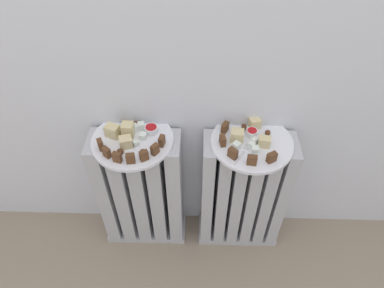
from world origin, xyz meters
TOP-DOWN VIEW (x-y plane):
  - radiator_left at (-0.21, 0.28)m, footprint 0.35×0.14m
  - radiator_right at (0.21, 0.28)m, footprint 0.35×0.14m
  - plate_left at (-0.21, 0.28)m, footprint 0.28×0.28m
  - plate_right at (0.21, 0.28)m, footprint 0.28×0.28m
  - dark_cake_slice_left_0 at (-0.30, 0.23)m, footprint 0.03×0.03m
  - dark_cake_slice_left_1 at (-0.28, 0.20)m, footprint 0.03×0.03m
  - dark_cake_slice_left_2 at (-0.24, 0.18)m, footprint 0.03×0.02m
  - dark_cake_slice_left_3 at (-0.19, 0.17)m, footprint 0.03×0.02m
  - dark_cake_slice_left_4 at (-0.15, 0.19)m, footprint 0.03×0.03m
  - dark_cake_slice_left_5 at (-0.12, 0.21)m, footprint 0.03×0.03m
  - dark_cake_slice_left_6 at (-0.10, 0.25)m, footprint 0.02×0.03m
  - marble_cake_slice_left_0 at (-0.27, 0.29)m, footprint 0.06×0.05m
  - marble_cake_slice_left_1 at (-0.22, 0.30)m, footprint 0.04×0.04m
  - marble_cake_slice_left_2 at (-0.22, 0.25)m, footprint 0.05×0.05m
  - turkish_delight_left_0 at (-0.17, 0.28)m, footprint 0.03×0.03m
  - turkish_delight_left_1 at (-0.20, 0.32)m, footprint 0.03×0.03m
  - turkish_delight_left_2 at (-0.18, 0.33)m, footprint 0.03×0.03m
  - turkish_delight_left_3 at (-0.19, 0.25)m, footprint 0.03×0.03m
  - medjool_date_left_0 at (-0.20, 0.35)m, footprint 0.03×0.03m
  - medjool_date_left_1 at (-0.16, 0.21)m, footprint 0.03×0.03m
  - medjool_date_left_2 at (-0.24, 0.35)m, footprint 0.03×0.03m
  - medjool_date_left_3 at (-0.23, 0.21)m, footprint 0.03×0.03m
  - jam_bowl_left at (-0.14, 0.32)m, footprint 0.05×0.05m
  - dark_cake_slice_right_0 at (0.11, 0.33)m, footprint 0.03×0.04m
  - dark_cake_slice_right_1 at (0.10, 0.26)m, footprint 0.02×0.03m
  - dark_cake_slice_right_2 at (0.13, 0.20)m, footprint 0.04×0.03m
  - dark_cake_slice_right_3 at (0.19, 0.18)m, footprint 0.03×0.02m
  - dark_cake_slice_right_4 at (0.26, 0.19)m, footprint 0.04×0.03m
  - marble_cake_slice_right_0 at (0.15, 0.28)m, footprint 0.05×0.04m
  - marble_cake_slice_right_1 at (0.22, 0.35)m, footprint 0.05×0.04m
  - marble_cake_slice_right_2 at (0.24, 0.26)m, footprint 0.04×0.04m
  - turkish_delight_right_0 at (0.21, 0.23)m, footprint 0.03×0.03m
  - turkish_delight_right_1 at (0.21, 0.27)m, footprint 0.03×0.03m
  - turkish_delight_right_2 at (0.15, 0.25)m, footprint 0.03×0.03m
  - turkish_delight_right_3 at (0.20, 0.25)m, footprint 0.03×0.03m
  - medjool_date_right_0 at (0.26, 0.32)m, footprint 0.02×0.03m
  - medjool_date_right_1 at (0.18, 0.34)m, footprint 0.02×0.03m
  - jam_bowl_right at (0.21, 0.31)m, footprint 0.04×0.04m
  - fork at (0.17, 0.22)m, footprint 0.07×0.10m

SIDE VIEW (x-z plane):
  - radiator_left at x=-0.21m, z-range 0.00..0.59m
  - radiator_right at x=0.21m, z-range 0.00..0.59m
  - plate_left at x=-0.21m, z-range 0.59..0.60m
  - plate_right at x=0.21m, z-range 0.59..0.60m
  - fork at x=0.17m, z-range 0.60..0.60m
  - medjool_date_left_2 at x=-0.24m, z-range 0.60..0.62m
  - medjool_date_left_1 at x=-0.16m, z-range 0.60..0.62m
  - medjool_date_right_0 at x=0.26m, z-range 0.60..0.62m
  - medjool_date_left_0 at x=-0.20m, z-range 0.60..0.62m
  - medjool_date_left_3 at x=-0.23m, z-range 0.60..0.62m
  - medjool_date_right_1 at x=0.18m, z-range 0.60..0.62m
  - turkish_delight_left_3 at x=-0.19m, z-range 0.60..0.62m
  - turkish_delight_right_1 at x=0.21m, z-range 0.60..0.62m
  - turkish_delight_right_3 at x=0.20m, z-range 0.60..0.62m
  - turkish_delight_left_0 at x=-0.17m, z-range 0.60..0.62m
  - turkish_delight_left_1 at x=-0.20m, z-range 0.60..0.62m
  - turkish_delight_right_2 at x=0.15m, z-range 0.60..0.62m
  - turkish_delight_right_0 at x=0.21m, z-range 0.60..0.62m
  - turkish_delight_left_2 at x=-0.18m, z-range 0.60..0.63m
  - jam_bowl_right at x=0.21m, z-range 0.60..0.63m
  - jam_bowl_left at x=-0.14m, z-range 0.60..0.63m
  - dark_cake_slice_right_0 at x=0.11m, z-range 0.60..0.64m
  - dark_cake_slice_right_1 at x=0.10m, z-range 0.60..0.64m
  - dark_cake_slice_right_2 at x=0.13m, z-range 0.60..0.64m
  - dark_cake_slice_right_3 at x=0.19m, z-range 0.60..0.64m
  - dark_cake_slice_right_4 at x=0.26m, z-range 0.60..0.64m
  - marble_cake_slice_right_2 at x=0.24m, z-range 0.60..0.64m
  - marble_cake_slice_left_2 at x=-0.22m, z-range 0.60..0.64m
  - dark_cake_slice_left_0 at x=-0.30m, z-range 0.60..0.64m
  - dark_cake_slice_left_1 at x=-0.28m, z-range 0.60..0.64m
  - dark_cake_slice_left_2 at x=-0.24m, z-range 0.60..0.64m
  - dark_cake_slice_left_3 at x=-0.19m, z-range 0.60..0.64m
  - dark_cake_slice_left_4 at x=-0.15m, z-range 0.60..0.64m
  - dark_cake_slice_left_5 at x=-0.12m, z-range 0.60..0.64m
  - dark_cake_slice_left_6 at x=-0.10m, z-range 0.60..0.64m
  - marble_cake_slice_right_1 at x=0.22m, z-range 0.60..0.64m
  - marble_cake_slice_right_0 at x=0.15m, z-range 0.60..0.64m
  - marble_cake_slice_left_0 at x=-0.27m, z-range 0.60..0.65m
  - marble_cake_slice_left_1 at x=-0.22m, z-range 0.60..0.65m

